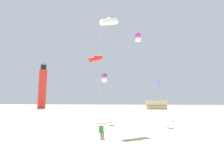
{
  "coord_description": "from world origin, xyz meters",
  "views": [
    {
      "loc": [
        1.49,
        -7.28,
        2.88
      ],
      "look_at": [
        -0.22,
        9.21,
        5.18
      ],
      "focal_mm": 26.91,
      "sensor_mm": 36.0,
      "label": 1
    }
  ],
  "objects_px": {
    "kite_diamond_blue": "(159,83)",
    "lighthouse_distant": "(43,87)",
    "kite_box_violet": "(104,78)",
    "rv_van_tan": "(156,105)",
    "kite_flyer_standing": "(101,130)",
    "kite_box_magenta": "(138,38)",
    "kite_tube_white": "(109,22)",
    "kite_tube_scarlet": "(96,58)"
  },
  "relations": [
    {
      "from": "kite_tube_scarlet",
      "to": "rv_van_tan",
      "type": "bearing_deg",
      "value": 64.89
    },
    {
      "from": "kite_box_magenta",
      "to": "lighthouse_distant",
      "type": "xyz_separation_m",
      "value": [
        -33.06,
        34.14,
        -4.25
      ]
    },
    {
      "from": "kite_box_violet",
      "to": "kite_box_magenta",
      "type": "bearing_deg",
      "value": 16.76
    },
    {
      "from": "kite_flyer_standing",
      "to": "kite_tube_white",
      "type": "distance_m",
      "value": 12.9
    },
    {
      "from": "kite_tube_white",
      "to": "rv_van_tan",
      "type": "height_order",
      "value": "kite_tube_white"
    },
    {
      "from": "kite_flyer_standing",
      "to": "kite_tube_scarlet",
      "type": "relative_size",
      "value": 0.11
    },
    {
      "from": "kite_tube_white",
      "to": "kite_tube_scarlet",
      "type": "bearing_deg",
      "value": 112.72
    },
    {
      "from": "lighthouse_distant",
      "to": "kite_diamond_blue",
      "type": "bearing_deg",
      "value": -40.7
    },
    {
      "from": "kite_flyer_standing",
      "to": "kite_tube_scarlet",
      "type": "bearing_deg",
      "value": -74.12
    },
    {
      "from": "kite_tube_white",
      "to": "lighthouse_distant",
      "type": "xyz_separation_m",
      "value": [
        -29.37,
        39.47,
        -4.37
      ]
    },
    {
      "from": "kite_tube_scarlet",
      "to": "lighthouse_distant",
      "type": "height_order",
      "value": "lighthouse_distant"
    },
    {
      "from": "kite_diamond_blue",
      "to": "kite_tube_white",
      "type": "height_order",
      "value": "kite_tube_white"
    },
    {
      "from": "kite_tube_scarlet",
      "to": "kite_tube_white",
      "type": "xyz_separation_m",
      "value": [
        3.04,
        -7.26,
        2.6
      ]
    },
    {
      "from": "kite_diamond_blue",
      "to": "kite_box_violet",
      "type": "xyz_separation_m",
      "value": [
        -8.12,
        -4.32,
        0.36
      ]
    },
    {
      "from": "kite_flyer_standing",
      "to": "kite_box_violet",
      "type": "height_order",
      "value": "kite_box_violet"
    },
    {
      "from": "kite_tube_white",
      "to": "kite_box_magenta",
      "type": "bearing_deg",
      "value": 55.29
    },
    {
      "from": "kite_box_magenta",
      "to": "kite_tube_scarlet",
      "type": "bearing_deg",
      "value": 163.96
    },
    {
      "from": "lighthouse_distant",
      "to": "rv_van_tan",
      "type": "xyz_separation_m",
      "value": [
        40.19,
        -2.63,
        -6.45
      ]
    },
    {
      "from": "rv_van_tan",
      "to": "kite_tube_white",
      "type": "bearing_deg",
      "value": -103.52
    },
    {
      "from": "kite_box_magenta",
      "to": "kite_diamond_blue",
      "type": "height_order",
      "value": "kite_box_magenta"
    },
    {
      "from": "lighthouse_distant",
      "to": "rv_van_tan",
      "type": "distance_m",
      "value": 40.79
    },
    {
      "from": "kite_tube_white",
      "to": "lighthouse_distant",
      "type": "distance_m",
      "value": 49.39
    },
    {
      "from": "kite_tube_scarlet",
      "to": "kite_diamond_blue",
      "type": "bearing_deg",
      "value": 5.31
    },
    {
      "from": "kite_flyer_standing",
      "to": "rv_van_tan",
      "type": "distance_m",
      "value": 43.82
    },
    {
      "from": "kite_flyer_standing",
      "to": "kite_box_magenta",
      "type": "height_order",
      "value": "kite_box_magenta"
    },
    {
      "from": "kite_diamond_blue",
      "to": "kite_tube_white",
      "type": "xyz_separation_m",
      "value": [
        -6.99,
        -8.19,
        6.63
      ]
    },
    {
      "from": "kite_tube_white",
      "to": "rv_van_tan",
      "type": "xyz_separation_m",
      "value": [
        10.82,
        36.84,
        -10.82
      ]
    },
    {
      "from": "kite_tube_white",
      "to": "lighthouse_distant",
      "type": "height_order",
      "value": "lighthouse_distant"
    },
    {
      "from": "kite_box_magenta",
      "to": "rv_van_tan",
      "type": "relative_size",
      "value": 1.94
    },
    {
      "from": "kite_box_violet",
      "to": "kite_tube_white",
      "type": "distance_m",
      "value": 7.45
    },
    {
      "from": "kite_flyer_standing",
      "to": "kite_box_magenta",
      "type": "xyz_separation_m",
      "value": [
        3.56,
        10.98,
        11.48
      ]
    },
    {
      "from": "kite_flyer_standing",
      "to": "kite_box_violet",
      "type": "xyz_separation_m",
      "value": [
        -1.25,
        9.53,
        5.33
      ]
    },
    {
      "from": "kite_flyer_standing",
      "to": "kite_box_magenta",
      "type": "relative_size",
      "value": 0.09
    },
    {
      "from": "kite_diamond_blue",
      "to": "rv_van_tan",
      "type": "height_order",
      "value": "kite_diamond_blue"
    },
    {
      "from": "kite_flyer_standing",
      "to": "kite_tube_white",
      "type": "xyz_separation_m",
      "value": [
        -0.12,
        5.65,
        11.59
      ]
    },
    {
      "from": "kite_flyer_standing",
      "to": "rv_van_tan",
      "type": "xyz_separation_m",
      "value": [
        10.7,
        42.49,
        0.78
      ]
    },
    {
      "from": "kite_flyer_standing",
      "to": "kite_box_violet",
      "type": "distance_m",
      "value": 10.99
    },
    {
      "from": "kite_flyer_standing",
      "to": "kite_diamond_blue",
      "type": "relative_size",
      "value": 0.19
    },
    {
      "from": "kite_diamond_blue",
      "to": "lighthouse_distant",
      "type": "relative_size",
      "value": 0.36
    },
    {
      "from": "kite_flyer_standing",
      "to": "lighthouse_distant",
      "type": "relative_size",
      "value": 0.07
    },
    {
      "from": "lighthouse_distant",
      "to": "kite_box_violet",
      "type": "bearing_deg",
      "value": -51.57
    },
    {
      "from": "kite_diamond_blue",
      "to": "rv_van_tan",
      "type": "relative_size",
      "value": 0.91
    }
  ]
}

